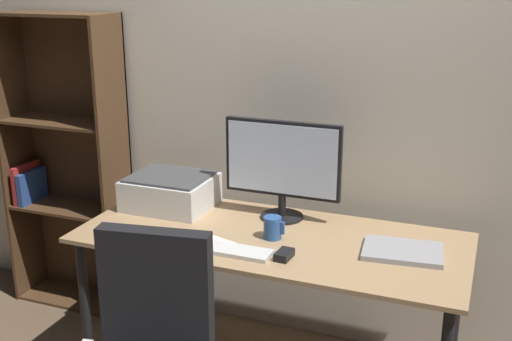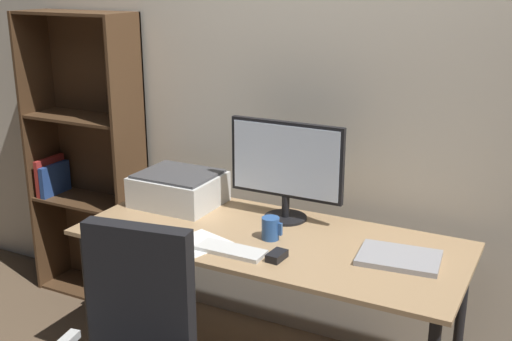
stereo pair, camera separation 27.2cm
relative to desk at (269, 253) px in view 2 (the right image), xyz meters
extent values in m
cube|color=beige|center=(0.00, 0.53, 0.64)|extent=(6.40, 0.10, 2.60)
cube|color=tan|center=(0.00, 0.00, 0.07)|extent=(1.69, 0.72, 0.02)
cylinder|color=black|center=(-0.79, -0.30, -0.30)|extent=(0.04, 0.04, 0.72)
cylinder|color=black|center=(-0.79, 0.30, -0.30)|extent=(0.04, 0.04, 0.72)
cylinder|color=black|center=(0.79, 0.30, -0.30)|extent=(0.04, 0.04, 0.72)
cylinder|color=black|center=(-0.03, 0.22, 0.08)|extent=(0.20, 0.20, 0.01)
cylinder|color=black|center=(-0.03, 0.22, 0.14)|extent=(0.04, 0.04, 0.10)
cube|color=black|center=(-0.03, 0.22, 0.37)|extent=(0.55, 0.03, 0.35)
cube|color=silver|center=(-0.03, 0.21, 0.37)|extent=(0.52, 0.01, 0.32)
cube|color=silver|center=(-0.07, -0.22, 0.09)|extent=(0.29, 0.11, 0.02)
cube|color=black|center=(0.13, -0.20, 0.09)|extent=(0.06, 0.10, 0.03)
cylinder|color=#285193|center=(0.02, -0.02, 0.13)|extent=(0.08, 0.08, 0.10)
cube|color=#285193|center=(0.06, -0.02, 0.13)|extent=(0.02, 0.01, 0.06)
cube|color=#99999E|center=(0.57, 0.02, 0.09)|extent=(0.34, 0.26, 0.02)
cube|color=silver|center=(-0.58, 0.16, 0.15)|extent=(0.40, 0.34, 0.15)
cube|color=#424244|center=(-0.58, 0.16, 0.23)|extent=(0.37, 0.31, 0.01)
cube|color=white|center=(-0.25, -0.24, 0.08)|extent=(0.29, 0.34, 0.00)
cube|color=black|center=(-0.17, -0.69, 0.09)|extent=(0.41, 0.13, 0.52)
cube|color=#4C331E|center=(-1.65, 0.32, 0.16)|extent=(0.02, 0.28, 1.65)
cube|color=#4C331E|center=(-1.00, 0.32, 0.16)|extent=(0.02, 0.28, 1.65)
cube|color=#4C331E|center=(-1.33, 0.46, 0.16)|extent=(0.67, 0.01, 1.65)
cube|color=#4C331E|center=(-1.33, 0.32, -0.65)|extent=(0.64, 0.26, 0.02)
cube|color=#4C331E|center=(-1.33, 0.32, -0.09)|extent=(0.64, 0.26, 0.02)
cube|color=#4C331E|center=(-1.33, 0.32, 0.41)|extent=(0.64, 0.26, 0.02)
cube|color=#4C331E|center=(-1.33, 0.32, 0.98)|extent=(0.64, 0.26, 0.02)
cube|color=#B22D28|center=(-1.60, 0.31, 0.03)|extent=(0.03, 0.22, 0.22)
cube|color=#28478C|center=(-1.57, 0.31, 0.01)|extent=(0.03, 0.22, 0.18)
camera|label=1|loc=(0.87, -2.40, 1.17)|focal=44.26mm
camera|label=2|loc=(1.12, -2.28, 1.17)|focal=44.26mm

